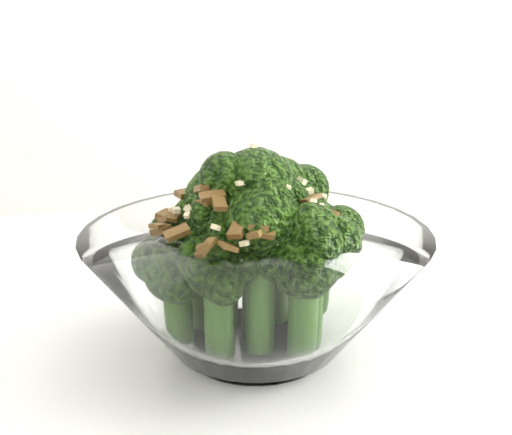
{
  "coord_description": "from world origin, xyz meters",
  "views": [
    {
      "loc": [
        -0.1,
        -0.49,
        1.0
      ],
      "look_at": [
        -0.06,
        -0.03,
        0.85
      ],
      "focal_mm": 50.0,
      "sensor_mm": 36.0,
      "label": 1
    }
  ],
  "objects": [
    {
      "name": "broccoli_dish",
      "position": [
        -0.06,
        -0.03,
        0.81
      ],
      "size": [
        0.24,
        0.24,
        0.15
      ],
      "color": "white",
      "rests_on": "table"
    }
  ]
}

